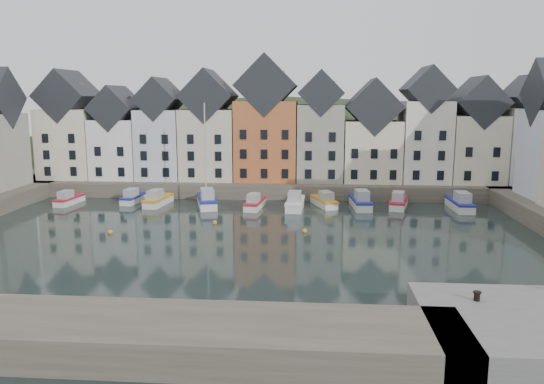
# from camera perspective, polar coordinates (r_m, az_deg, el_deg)

# --- Properties ---
(ground) EXTENTS (260.00, 260.00, 0.00)m
(ground) POSITION_cam_1_polar(r_m,az_deg,el_deg) (50.90, -3.35, -5.65)
(ground) COLOR black
(ground) RESTS_ON ground
(far_quay) EXTENTS (90.00, 16.00, 2.00)m
(far_quay) POSITION_cam_1_polar(r_m,az_deg,el_deg) (79.84, -0.50, 0.92)
(far_quay) COLOR #4B4439
(far_quay) RESTS_ON ground
(near_wall) EXTENTS (50.00, 6.00, 2.00)m
(near_wall) POSITION_cam_1_polar(r_m,az_deg,el_deg) (33.86, -26.30, -13.30)
(near_wall) COLOR #4B4439
(near_wall) RESTS_ON ground
(hillside) EXTENTS (153.60, 70.40, 64.00)m
(hillside) POSITION_cam_1_polar(r_m,az_deg,el_deg) (109.46, 0.68, -6.70)
(hillside) COLOR #222F17
(hillside) RESTS_ON ground
(far_terrace) EXTENTS (72.37, 8.16, 17.78)m
(far_terrace) POSITION_cam_1_polar(r_m,az_deg,el_deg) (76.75, 1.77, 6.46)
(far_terrace) COLOR #EDE5C6
(far_terrace) RESTS_ON far_quay
(mooring_buoys) EXTENTS (20.50, 5.50, 0.50)m
(mooring_buoys) POSITION_cam_1_polar(r_m,az_deg,el_deg) (56.58, -6.66, -3.92)
(mooring_buoys) COLOR orange
(mooring_buoys) RESTS_ON ground
(boat_a) EXTENTS (2.19, 5.54, 2.07)m
(boat_a) POSITION_cam_1_polar(r_m,az_deg,el_deg) (74.34, -21.03, -0.76)
(boat_a) COLOR silver
(boat_a) RESTS_ON ground
(boat_b) EXTENTS (2.22, 5.71, 2.14)m
(boat_b) POSITION_cam_1_polar(r_m,az_deg,el_deg) (72.92, -14.69, -0.60)
(boat_b) COLOR silver
(boat_b) RESTS_ON ground
(boat_c) EXTENTS (2.66, 6.32, 2.35)m
(boat_c) POSITION_cam_1_polar(r_m,az_deg,el_deg) (70.26, -12.19, -0.84)
(boat_c) COLOR silver
(boat_c) RESTS_ON ground
(boat_d) EXTENTS (3.99, 7.32, 13.37)m
(boat_d) POSITION_cam_1_polar(r_m,az_deg,el_deg) (68.37, -7.02, -0.85)
(boat_d) COLOR silver
(boat_d) RESTS_ON ground
(boat_e) EXTENTS (2.45, 5.92, 2.21)m
(boat_e) POSITION_cam_1_polar(r_m,az_deg,el_deg) (66.79, -1.87, -1.22)
(boat_e) COLOR silver
(boat_e) RESTS_ON ground
(boat_f) EXTENTS (2.36, 6.76, 2.56)m
(boat_f) POSITION_cam_1_polar(r_m,az_deg,el_deg) (66.49, 2.49, -1.19)
(boat_f) COLOR silver
(boat_f) RESTS_ON ground
(boat_g) EXTENTS (3.64, 6.08, 2.23)m
(boat_g) POSITION_cam_1_polar(r_m,az_deg,el_deg) (68.40, 5.65, -0.99)
(boat_g) COLOR silver
(boat_g) RESTS_ON ground
(boat_h) EXTENTS (2.59, 6.93, 2.61)m
(boat_h) POSITION_cam_1_polar(r_m,az_deg,el_deg) (68.11, 9.52, -1.03)
(boat_h) COLOR silver
(boat_h) RESTS_ON ground
(boat_i) EXTENTS (3.37, 6.45, 2.37)m
(boat_i) POSITION_cam_1_polar(r_m,az_deg,el_deg) (69.10, 13.47, -1.07)
(boat_i) COLOR silver
(boat_i) RESTS_ON ground
(boat_j) EXTENTS (2.20, 6.78, 2.59)m
(boat_j) POSITION_cam_1_polar(r_m,az_deg,el_deg) (70.06, 19.58, -1.18)
(boat_j) COLOR silver
(boat_j) RESTS_ON ground
(mooring_bollard) EXTENTS (0.48, 0.48, 0.56)m
(mooring_bollard) POSITION_cam_1_polar(r_m,az_deg,el_deg) (34.15, 21.19, -10.35)
(mooring_bollard) COLOR black
(mooring_bollard) RESTS_ON near_quay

